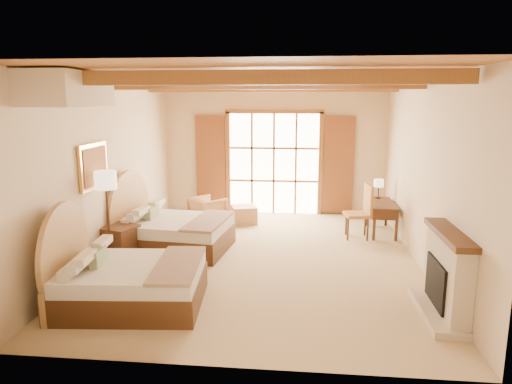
# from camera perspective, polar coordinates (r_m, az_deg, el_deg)

# --- Properties ---
(floor) EXTENTS (7.00, 7.00, 0.00)m
(floor) POSITION_cam_1_polar(r_m,az_deg,el_deg) (8.37, 0.70, -8.23)
(floor) COLOR #CDB388
(floor) RESTS_ON ground
(wall_back) EXTENTS (5.50, 0.00, 5.50)m
(wall_back) POSITION_cam_1_polar(r_m,az_deg,el_deg) (11.45, 2.27, 5.27)
(wall_back) COLOR beige
(wall_back) RESTS_ON ground
(wall_left) EXTENTS (0.00, 7.00, 7.00)m
(wall_left) POSITION_cam_1_polar(r_m,az_deg,el_deg) (8.66, -17.72, 2.81)
(wall_left) COLOR beige
(wall_left) RESTS_ON ground
(wall_right) EXTENTS (0.00, 7.00, 7.00)m
(wall_right) POSITION_cam_1_polar(r_m,az_deg,el_deg) (8.22, 20.22, 2.21)
(wall_right) COLOR beige
(wall_right) RESTS_ON ground
(ceiling) EXTENTS (7.00, 7.00, 0.00)m
(ceiling) POSITION_cam_1_polar(r_m,az_deg,el_deg) (7.90, 0.76, 14.21)
(ceiling) COLOR #AC6936
(ceiling) RESTS_ON ground
(ceiling_beams) EXTENTS (5.39, 4.60, 0.18)m
(ceiling_beams) POSITION_cam_1_polar(r_m,az_deg,el_deg) (7.90, 0.76, 13.34)
(ceiling_beams) COLOR olive
(ceiling_beams) RESTS_ON ceiling
(french_doors) EXTENTS (3.95, 0.08, 2.60)m
(french_doors) POSITION_cam_1_polar(r_m,az_deg,el_deg) (11.43, 2.24, 3.50)
(french_doors) COLOR white
(french_doors) RESTS_ON ground
(fireplace) EXTENTS (0.46, 1.40, 1.16)m
(fireplace) POSITION_cam_1_polar(r_m,az_deg,el_deg) (6.58, 22.57, -9.96)
(fireplace) COLOR #C5B19C
(fireplace) RESTS_ON ground
(painting) EXTENTS (0.06, 0.95, 0.75)m
(painting) POSITION_cam_1_polar(r_m,az_deg,el_deg) (7.95, -19.60, 3.06)
(painting) COLOR gold
(painting) RESTS_ON wall_left
(canopy_valance) EXTENTS (0.70, 1.40, 0.45)m
(canopy_valance) POSITION_cam_1_polar(r_m,az_deg,el_deg) (6.63, -22.53, 11.77)
(canopy_valance) COLOR beige
(canopy_valance) RESTS_ON ceiling
(bed_near) EXTENTS (2.04, 1.61, 1.27)m
(bed_near) POSITION_cam_1_polar(r_m,az_deg,el_deg) (6.71, -16.45, -10.27)
(bed_near) COLOR #4C2C17
(bed_near) RESTS_ON floor
(bed_far) EXTENTS (2.15, 1.72, 1.31)m
(bed_far) POSITION_cam_1_polar(r_m,az_deg,el_deg) (8.89, -10.97, -4.61)
(bed_far) COLOR #4C2C17
(bed_far) RESTS_ON floor
(nightstand) EXTENTS (0.68, 0.68, 0.64)m
(nightstand) POSITION_cam_1_polar(r_m,az_deg,el_deg) (8.45, -16.63, -6.23)
(nightstand) COLOR #4C2C17
(nightstand) RESTS_ON floor
(floor_lamp) EXTENTS (0.36, 0.36, 1.68)m
(floor_lamp) POSITION_cam_1_polar(r_m,az_deg,el_deg) (7.88, -18.24, 0.69)
(floor_lamp) COLOR #342015
(floor_lamp) RESTS_ON floor
(armchair) EXTENTS (0.97, 0.97, 0.63)m
(armchair) POSITION_cam_1_polar(r_m,az_deg,el_deg) (10.59, -6.10, -2.32)
(armchair) COLOR tan
(armchair) RESTS_ON floor
(ottoman) EXTENTS (0.69, 0.69, 0.40)m
(ottoman) POSITION_cam_1_polar(r_m,az_deg,el_deg) (10.65, -1.54, -2.82)
(ottoman) COLOR tan
(ottoman) RESTS_ON floor
(desk) EXTENTS (0.56, 1.25, 0.67)m
(desk) POSITION_cam_1_polar(r_m,az_deg,el_deg) (10.18, 15.32, -2.98)
(desk) COLOR #4C2C17
(desk) RESTS_ON floor
(desk_chair) EXTENTS (0.57, 0.56, 1.12)m
(desk_chair) POSITION_cam_1_polar(r_m,az_deg,el_deg) (9.69, 12.66, -3.63)
(desk_chair) COLOR #B4693A
(desk_chair) RESTS_ON floor
(desk_lamp) EXTENTS (0.21, 0.21, 0.43)m
(desk_lamp) POSITION_cam_1_polar(r_m,az_deg,el_deg) (10.49, 15.10, 0.99)
(desk_lamp) COLOR #342015
(desk_lamp) RESTS_ON desk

